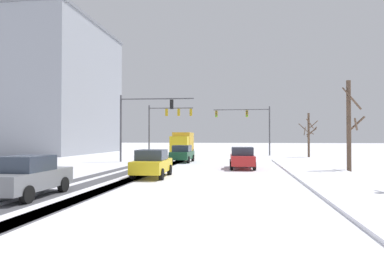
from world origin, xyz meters
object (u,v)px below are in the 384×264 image
traffic_signal_far_left (167,119)px  car_red_second (242,158)px  car_grey_fourth (27,176)px  bare_tree_sidewalk_mid (350,124)px  car_yellow_cab_third (152,163)px  car_dark_green_lead (182,154)px  bare_tree_sidewalk_far (309,133)px  traffic_signal_far_right (249,120)px  office_building_far_left_block (19,90)px  box_truck_delivery (183,143)px  traffic_signal_near_left (142,115)px

traffic_signal_far_left → car_red_second: bearing=-59.3°
car_grey_fourth → bare_tree_sidewalk_mid: (15.67, 12.36, 2.43)m
car_yellow_cab_third → car_dark_green_lead: bearing=91.9°
bare_tree_sidewalk_mid → bare_tree_sidewalk_far: bearing=87.8°
traffic_signal_far_right → car_dark_green_lead: (-6.62, -13.69, -3.89)m
bare_tree_sidewalk_mid → office_building_far_left_block: 48.22m
car_dark_green_lead → car_yellow_cab_third: (0.41, -12.21, 0.00)m
car_dark_green_lead → office_building_far_left_block: office_building_far_left_block is taller
office_building_far_left_block → bare_tree_sidewalk_mid: bearing=-28.7°
car_grey_fourth → box_truck_delivery: (0.76, 30.23, 0.82)m
traffic_signal_far_left → car_grey_fourth: bearing=-87.8°
bare_tree_sidewalk_far → traffic_signal_far_right: bearing=157.1°
traffic_signal_far_left → car_yellow_cab_third: 22.93m
car_red_second → car_dark_green_lead: bearing=133.6°
car_grey_fourth → bare_tree_sidewalk_far: size_ratio=0.78×
car_dark_green_lead → car_red_second: same height
traffic_signal_near_left → box_truck_delivery: (2.09, 10.98, -2.87)m
car_dark_green_lead → traffic_signal_far_left: bearing=110.9°
traffic_signal_far_left → bare_tree_sidewalk_mid: 23.91m
bare_tree_sidewalk_mid → office_building_far_left_block: bearing=151.3°
car_red_second → box_truck_delivery: (-7.57, 16.84, 0.82)m
car_dark_green_lead → bare_tree_sidewalk_far: size_ratio=0.77×
car_yellow_cab_third → bare_tree_sidewalk_far: (13.25, 22.93, 2.04)m
box_truck_delivery → bare_tree_sidewalk_mid: bare_tree_sidewalk_mid is taller
traffic_signal_near_left → car_grey_fourth: 19.65m
car_yellow_cab_third → bare_tree_sidewalk_mid: bearing=22.6°
car_yellow_cab_third → office_building_far_left_block: (-29.30, 28.22, 9.02)m
office_building_far_left_block → car_dark_green_lead: bearing=-29.0°
bare_tree_sidewalk_far → box_truck_delivery: bearing=179.3°
traffic_signal_near_left → car_yellow_cab_third: traffic_signal_near_left is taller
box_truck_delivery → bare_tree_sidewalk_far: 15.63m
car_red_second → bare_tree_sidewalk_far: bare_tree_sidewalk_far is taller
car_grey_fourth → car_red_second: bearing=58.1°
car_red_second → car_grey_fourth: same height
traffic_signal_near_left → car_dark_green_lead: bearing=1.0°
car_yellow_cab_third → car_grey_fourth: 7.75m
traffic_signal_far_left → traffic_signal_far_right: bearing=19.6°
traffic_signal_far_left → car_yellow_cab_third: (4.22, -22.19, -3.96)m
car_dark_green_lead → office_building_far_left_block: 34.24m
bare_tree_sidewalk_mid → traffic_signal_far_right: bearing=107.1°
traffic_signal_far_left → bare_tree_sidewalk_far: 17.59m
car_dark_green_lead → bare_tree_sidewalk_mid: size_ratio=0.66×
car_red_second → car_yellow_cab_third: (-5.24, -6.28, 0.00)m
traffic_signal_far_right → box_truck_delivery: 9.49m
traffic_signal_far_right → car_red_second: (-0.97, -19.62, -3.89)m
car_red_second → traffic_signal_near_left: bearing=148.7°
traffic_signal_far_right → traffic_signal_near_left: same height
traffic_signal_far_left → car_grey_fourth: traffic_signal_far_left is taller
bare_tree_sidewalk_mid → office_building_far_left_block: office_building_far_left_block is taller
car_grey_fourth → bare_tree_sidewalk_mid: size_ratio=0.66×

